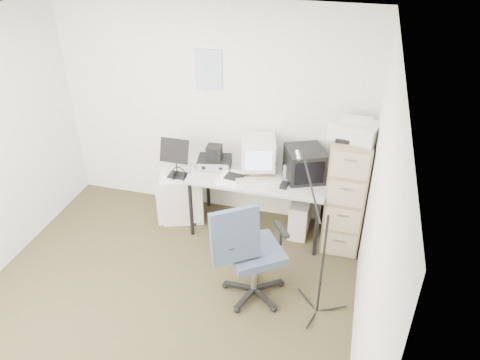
% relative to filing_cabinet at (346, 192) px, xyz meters
% --- Properties ---
extents(floor, '(3.60, 3.60, 0.01)m').
position_rel_filing_cabinet_xyz_m(floor, '(-1.58, -1.48, -0.66)').
color(floor, '#393223').
rests_on(floor, ground).
extents(ceiling, '(3.60, 3.60, 0.01)m').
position_rel_filing_cabinet_xyz_m(ceiling, '(-1.58, -1.48, 1.85)').
color(ceiling, white).
rests_on(ceiling, ground).
extents(wall_back, '(3.60, 0.02, 2.50)m').
position_rel_filing_cabinet_xyz_m(wall_back, '(-1.58, 0.32, 0.60)').
color(wall_back, white).
rests_on(wall_back, ground).
extents(wall_right, '(0.02, 3.60, 2.50)m').
position_rel_filing_cabinet_xyz_m(wall_right, '(0.22, -1.48, 0.60)').
color(wall_right, white).
rests_on(wall_right, ground).
extents(wall_calendar, '(0.30, 0.02, 0.44)m').
position_rel_filing_cabinet_xyz_m(wall_calendar, '(-1.60, 0.31, 1.10)').
color(wall_calendar, white).
rests_on(wall_calendar, wall_back).
extents(filing_cabinet, '(0.40, 0.60, 1.30)m').
position_rel_filing_cabinet_xyz_m(filing_cabinet, '(0.00, 0.00, 0.00)').
color(filing_cabinet, tan).
rests_on(filing_cabinet, floor).
extents(printer, '(0.52, 0.43, 0.17)m').
position_rel_filing_cabinet_xyz_m(printer, '(0.00, -0.03, 0.74)').
color(printer, white).
rests_on(printer, filing_cabinet).
extents(desk, '(1.50, 0.70, 0.73)m').
position_rel_filing_cabinet_xyz_m(desk, '(-0.95, -0.03, -0.29)').
color(desk, beige).
rests_on(desk, floor).
extents(crt_monitor, '(0.44, 0.46, 0.40)m').
position_rel_filing_cabinet_xyz_m(crt_monitor, '(-0.98, 0.04, 0.28)').
color(crt_monitor, white).
rests_on(crt_monitor, desk).
extents(crt_tv, '(0.50, 0.51, 0.34)m').
position_rel_filing_cabinet_xyz_m(crt_tv, '(-0.47, 0.04, 0.25)').
color(crt_tv, black).
rests_on(crt_tv, desk).
extents(desk_speaker, '(0.09, 0.09, 0.13)m').
position_rel_filing_cabinet_xyz_m(desk_speaker, '(-0.64, 0.03, 0.15)').
color(desk_speaker, beige).
rests_on(desk_speaker, desk).
extents(keyboard, '(0.53, 0.35, 0.03)m').
position_rel_filing_cabinet_xyz_m(keyboard, '(-0.93, -0.18, 0.09)').
color(keyboard, white).
rests_on(keyboard, desk).
extents(mouse, '(0.08, 0.13, 0.04)m').
position_rel_filing_cabinet_xyz_m(mouse, '(-0.64, -0.20, 0.10)').
color(mouse, black).
rests_on(mouse, desk).
extents(radio_receiver, '(0.41, 0.33, 0.11)m').
position_rel_filing_cabinet_xyz_m(radio_receiver, '(-1.47, 0.03, 0.13)').
color(radio_receiver, black).
rests_on(radio_receiver, desk).
extents(radio_speaker, '(0.17, 0.16, 0.16)m').
position_rel_filing_cabinet_xyz_m(radio_speaker, '(-1.47, 0.01, 0.27)').
color(radio_speaker, black).
rests_on(radio_speaker, radio_receiver).
extents(papers, '(0.29, 0.36, 0.02)m').
position_rel_filing_cabinet_xyz_m(papers, '(-1.23, -0.18, 0.09)').
color(papers, white).
rests_on(papers, desk).
extents(pc_tower, '(0.21, 0.46, 0.43)m').
position_rel_filing_cabinet_xyz_m(pc_tower, '(-0.47, 0.06, -0.44)').
color(pc_tower, white).
rests_on(pc_tower, floor).
extents(office_chair, '(0.88, 0.88, 1.09)m').
position_rel_filing_cabinet_xyz_m(office_chair, '(-0.75, -1.06, -0.10)').
color(office_chair, '#333A4F').
rests_on(office_chair, floor).
extents(side_cart, '(0.58, 0.52, 0.59)m').
position_rel_filing_cabinet_xyz_m(side_cart, '(-1.87, -0.03, -0.35)').
color(side_cart, white).
rests_on(side_cart, floor).
extents(music_stand, '(0.37, 0.28, 0.48)m').
position_rel_filing_cabinet_xyz_m(music_stand, '(-1.90, -0.06, 0.18)').
color(music_stand, black).
rests_on(music_stand, side_cart).
extents(headphones, '(0.20, 0.20, 0.03)m').
position_rel_filing_cabinet_xyz_m(headphones, '(-1.85, -0.13, -0.00)').
color(headphones, black).
rests_on(headphones, side_cart).
extents(mic_stand, '(0.03, 0.03, 1.45)m').
position_rel_filing_cabinet_xyz_m(mic_stand, '(-0.12, -1.13, 0.08)').
color(mic_stand, black).
rests_on(mic_stand, floor).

